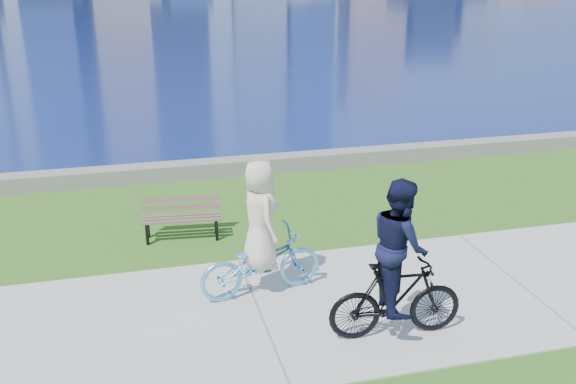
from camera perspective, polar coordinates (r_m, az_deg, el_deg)
name	(u,v)px	position (r m, az deg, el deg)	size (l,w,h in m)	color
ground	(261,315)	(9.09, -2.45, -10.91)	(320.00, 320.00, 0.00)	#2E5D18
concrete_path	(261,315)	(9.09, -2.45, -10.85)	(80.00, 3.50, 0.02)	#ADAEA8
seawall	(203,169)	(14.63, -7.54, 2.05)	(90.00, 0.50, 0.35)	slate
park_bench	(181,215)	(11.42, -9.45, -2.00)	(1.41, 0.60, 0.71)	black
cyclist_woman	(260,246)	(9.27, -2.47, -4.80)	(0.92, 1.93, 2.04)	#60B4E9
cyclist_man	(398,273)	(8.30, 9.72, -7.10)	(0.71, 1.80, 2.17)	black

